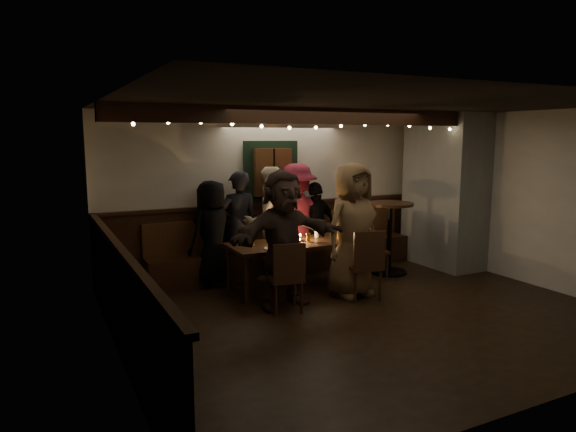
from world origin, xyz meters
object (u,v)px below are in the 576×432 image
dining_table (294,246)px  person_b (239,226)px  chair_end (370,246)px  person_g (352,230)px  person_c (269,223)px  person_e (316,226)px  chair_near_right (366,261)px  high_top (390,229)px  person_f (283,239)px  chair_near_left (287,273)px  person_a (212,233)px  person_d (296,219)px

dining_table → person_b: size_ratio=1.13×
chair_end → dining_table: bearing=-177.8°
dining_table → person_g: size_ratio=1.03×
dining_table → chair_end: 1.40m
person_c → person_g: 1.48m
person_e → person_b: bearing=-16.8°
chair_near_right → person_g: 0.48m
chair_near_right → high_top: (1.17, 1.00, 0.19)m
chair_near_right → person_c: size_ratio=0.55×
high_top → person_e: size_ratio=0.79×
high_top → person_c: person_c is taller
chair_near_right → person_f: size_ratio=0.54×
chair_near_left → chair_end: chair_near_left is taller
person_b → person_g: person_g is taller
chair_end → person_f: bearing=-159.4°
high_top → person_e: bearing=144.1°
chair_end → person_g: 1.19m
person_a → person_e: (1.82, 0.06, -0.05)m
chair_near_left → person_d: person_d is taller
person_d → person_a: bearing=-3.6°
chair_near_right → person_e: (0.19, 1.71, 0.19)m
person_a → person_c: bearing=152.3°
chair_near_right → person_b: (-1.18, 1.70, 0.30)m
person_f → person_g: 1.06m
high_top → person_a: bearing=166.9°
person_d → person_f: person_f is taller
person_b → person_c: (0.46, -0.11, 0.03)m
chair_near_right → person_a: (-1.62, 1.65, 0.24)m
person_d → person_b: bearing=-5.0°
chair_near_left → person_b: (0.00, 1.68, 0.34)m
chair_near_right → person_g: bearing=100.0°
chair_end → person_g: person_g is taller
person_e → chair_near_right: bearing=66.3°
high_top → person_d: (-1.33, 0.72, 0.16)m
dining_table → person_f: person_f is taller
dining_table → chair_end: size_ratio=2.23×
person_g → person_f: bearing=169.6°
chair_near_left → person_e: size_ratio=0.62×
chair_end → person_f: size_ratio=0.48×
person_d → chair_near_right: bearing=88.9°
person_a → person_b: (0.44, 0.05, 0.06)m
person_b → person_g: size_ratio=0.91×
chair_near_right → high_top: high_top is taller
dining_table → high_top: bearing=1.8°
chair_near_left → person_f: 0.48m
high_top → person_e: (-0.98, 0.71, 0.00)m
high_top → person_b: (-2.35, 0.70, 0.11)m
chair_near_left → person_a: 1.71m
chair_near_right → person_a: 2.33m
person_e → person_c: bearing=-9.9°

